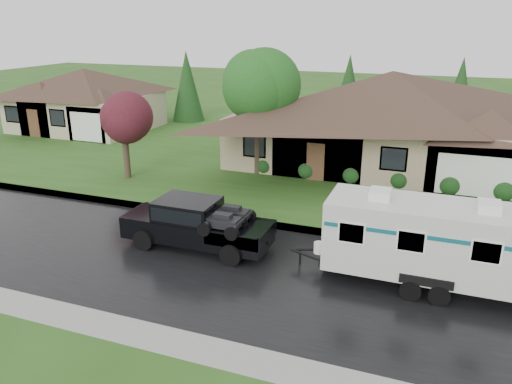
% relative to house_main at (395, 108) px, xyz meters
% --- Properties ---
extents(ground, '(140.00, 140.00, 0.00)m').
position_rel_house_main_xyz_m(ground, '(-2.29, -13.84, -3.59)').
color(ground, '#294E18').
rests_on(ground, ground).
extents(road, '(140.00, 8.00, 0.01)m').
position_rel_house_main_xyz_m(road, '(-2.29, -15.84, -3.59)').
color(road, black).
rests_on(road, ground).
extents(curb, '(140.00, 0.50, 0.15)m').
position_rel_house_main_xyz_m(curb, '(-2.29, -11.59, -3.52)').
color(curb, gray).
rests_on(curb, ground).
extents(lawn, '(140.00, 26.00, 0.15)m').
position_rel_house_main_xyz_m(lawn, '(-2.29, 1.16, -3.52)').
color(lawn, '#294E18').
rests_on(lawn, ground).
extents(house_main, '(19.44, 10.80, 6.90)m').
position_rel_house_main_xyz_m(house_main, '(0.00, 0.00, 0.00)').
color(house_main, tan).
rests_on(house_main, lawn).
extents(house_far, '(10.80, 8.64, 5.80)m').
position_rel_house_main_xyz_m(house_far, '(-24.07, 2.02, -0.62)').
color(house_far, tan).
rests_on(house_far, lawn).
extents(tree_left_green, '(4.19, 4.19, 6.93)m').
position_rel_house_main_xyz_m(tree_left_green, '(-6.98, -4.67, 1.37)').
color(tree_left_green, '#382B1E').
rests_on(tree_left_green, lawn).
extents(tree_red, '(2.87, 2.87, 4.74)m').
position_rel_house_main_xyz_m(tree_red, '(-13.55, -8.09, -0.16)').
color(tree_red, '#382B1E').
rests_on(tree_red, lawn).
extents(shrub_row, '(13.60, 1.00, 1.00)m').
position_rel_house_main_xyz_m(shrub_row, '(-0.29, -4.54, -2.94)').
color(shrub_row, '#143814').
rests_on(shrub_row, lawn).
extents(pickup_truck, '(5.89, 2.24, 1.96)m').
position_rel_house_main_xyz_m(pickup_truck, '(-5.96, -14.60, -2.54)').
color(pickup_truck, black).
rests_on(pickup_truck, ground).
extents(travel_trailer, '(7.26, 2.55, 3.26)m').
position_rel_house_main_xyz_m(travel_trailer, '(2.85, -14.60, -1.86)').
color(travel_trailer, beige).
rests_on(travel_trailer, ground).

